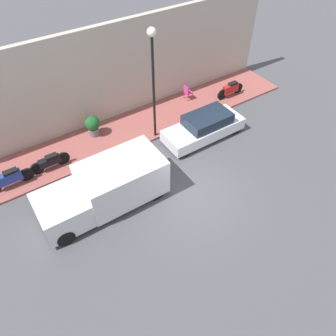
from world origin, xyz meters
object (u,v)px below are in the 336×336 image
Objects in this scene: streetlamp at (153,66)px; cafe_chair at (187,92)px; delivery_van at (104,188)px; motorcycle_red at (231,89)px; motorcycle_blue at (9,179)px; parked_car at (204,127)px; potted_plant at (93,125)px; motorcycle_black at (50,162)px.

streetlamp reaches higher than cafe_chair.
streetlamp is at bearing -56.89° from delivery_van.
motorcycle_blue is (-0.20, 12.64, 0.02)m from motorcycle_red.
parked_car is 2.06× the size of motorcycle_blue.
parked_car is at bearing 119.92° from motorcycle_red.
motorcycle_red is at bearing -60.08° from parked_car.
motorcycle_black is at bearing 113.47° from potted_plant.
parked_car is 4.83× the size of cafe_chair.
motorcycle_black is 1.68× the size of potted_plant.
parked_car is at bearing -123.50° from potted_plant.
streetlamp is 6.33× the size of cafe_chair.
motorcycle_blue is 2.35× the size of cafe_chair.
delivery_van reaches higher than motorcycle_black.
potted_plant is (1.08, 8.17, 0.15)m from motorcycle_red.
motorcycle_blue is 1.88× the size of potted_plant.
cafe_chair is at bearing -89.67° from potted_plant.
motorcycle_blue is at bearing 45.00° from delivery_van.
parked_car is 6.21m from delivery_van.
motorcycle_blue is (3.07, 3.07, -0.38)m from delivery_van.
streetlamp is at bearing -93.75° from motorcycle_blue.
parked_car reaches higher than motorcycle_black.
motorcycle_red is (2.01, -3.50, -0.06)m from parked_car.
motorcycle_blue reaches higher than cafe_chair.
delivery_van is at bearing 108.81° from motorcycle_red.
streetlamp is (-0.59, -5.24, 3.42)m from motorcycle_black.
streetlamp is at bearing -123.93° from potted_plant.
potted_plant is at bearing -17.89° from delivery_van.
delivery_van is 4.35m from motorcycle_blue.
motorcycle_black is at bearing 75.16° from parked_car.
motorcycle_red is 1.70× the size of potted_plant.
motorcycle_blue is at bearing 90.89° from motorcycle_red.
delivery_van is 2.81× the size of motorcycle_red.
motorcycle_red is (3.26, -9.57, -0.40)m from delivery_van.
streetlamp is 5.01m from cafe_chair.
parked_car is 0.81× the size of delivery_van.
parked_car is 0.76× the size of streetlamp.
cafe_chair is (1.19, -8.53, 0.08)m from motorcycle_black.
motorcycle_blue is 7.83m from streetlamp.
potted_plant is (1.28, -4.47, 0.13)m from motorcycle_blue.
streetlamp is 5.05× the size of potted_plant.
delivery_van is at bearing 162.11° from potted_plant.
delivery_van is 3.46m from motorcycle_black.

